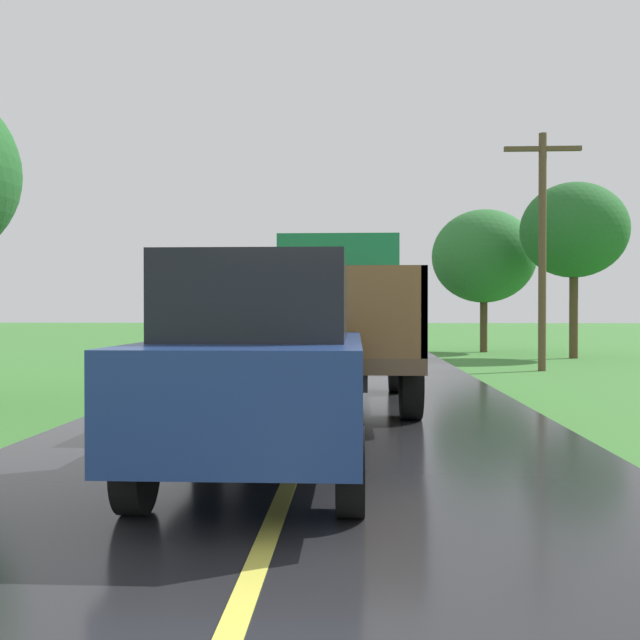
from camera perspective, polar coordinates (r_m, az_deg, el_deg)
name	(u,v)px	position (r m, az deg, el deg)	size (l,w,h in m)	color
banana_truck_near	(336,316)	(12.38, 1.26, 0.33)	(2.38, 5.82, 2.80)	#2D2D30
utility_pole_roadside	(542,242)	(19.94, 16.86, 5.84)	(1.97, 0.20, 6.15)	brown
roadside_tree_near_left	(484,256)	(28.68, 12.59, 4.84)	(3.93, 3.93, 5.42)	#4C3823
roadside_tree_mid_right	(574,231)	(25.71, 19.10, 6.57)	(3.47, 3.47, 5.79)	#4C3823
following_car	(264,364)	(6.47, -4.39, -3.44)	(1.74, 4.10, 1.92)	navy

